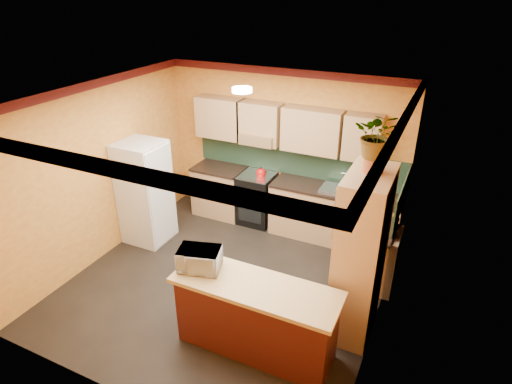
# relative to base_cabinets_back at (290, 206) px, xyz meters

# --- Properties ---
(room_shell) EXTENTS (4.24, 4.24, 2.72)m
(room_shell) POSITION_rel_base_cabinets_back_xyz_m (-0.25, -1.52, 1.65)
(room_shell) COLOR black
(room_shell) RESTS_ON ground
(base_cabinets_back) EXTENTS (3.65, 0.60, 0.88)m
(base_cabinets_back) POSITION_rel_base_cabinets_back_xyz_m (0.00, 0.00, 0.00)
(base_cabinets_back) COLOR tan
(base_cabinets_back) RESTS_ON ground
(countertop_back) EXTENTS (3.65, 0.62, 0.04)m
(countertop_back) POSITION_rel_base_cabinets_back_xyz_m (0.00, -0.00, 0.46)
(countertop_back) COLOR black
(countertop_back) RESTS_ON base_cabinets_back
(stove) EXTENTS (0.58, 0.58, 0.91)m
(stove) POSITION_rel_base_cabinets_back_xyz_m (-0.62, -0.00, 0.02)
(stove) COLOR black
(stove) RESTS_ON ground
(kettle) EXTENTS (0.22, 0.22, 0.18)m
(kettle) POSITION_rel_base_cabinets_back_xyz_m (-0.52, -0.05, 0.56)
(kettle) COLOR #BB0E0C
(kettle) RESTS_ON stove
(sink) EXTENTS (0.48, 0.40, 0.03)m
(sink) POSITION_rel_base_cabinets_back_xyz_m (0.78, 0.00, 0.50)
(sink) COLOR silver
(sink) RESTS_ON countertop_back
(base_cabinets_right) EXTENTS (0.60, 0.80, 0.88)m
(base_cabinets_right) POSITION_rel_base_cabinets_back_xyz_m (1.52, -0.90, 0.00)
(base_cabinets_right) COLOR tan
(base_cabinets_right) RESTS_ON ground
(countertop_right) EXTENTS (0.62, 0.80, 0.04)m
(countertop_right) POSITION_rel_base_cabinets_back_xyz_m (1.52, -0.90, 0.46)
(countertop_right) COLOR black
(countertop_right) RESTS_ON base_cabinets_right
(fridge) EXTENTS (0.68, 0.66, 1.70)m
(fridge) POSITION_rel_base_cabinets_back_xyz_m (-2.03, -1.27, 0.41)
(fridge) COLOR silver
(fridge) RESTS_ON ground
(pantry) EXTENTS (0.48, 0.90, 2.10)m
(pantry) POSITION_rel_base_cabinets_back_xyz_m (1.57, -1.86, 0.61)
(pantry) COLOR tan
(pantry) RESTS_ON ground
(fern_pot) EXTENTS (0.22, 0.22, 0.16)m
(fern_pot) POSITION_rel_base_cabinets_back_xyz_m (1.57, -1.81, 1.74)
(fern_pot) COLOR #994725
(fern_pot) RESTS_ON pantry
(fern) EXTENTS (0.49, 0.44, 0.50)m
(fern) POSITION_rel_base_cabinets_back_xyz_m (1.57, -1.81, 2.07)
(fern) COLOR tan
(fern) RESTS_ON fern_pot
(breakfast_bar) EXTENTS (1.80, 0.55, 0.88)m
(breakfast_bar) POSITION_rel_base_cabinets_back_xyz_m (0.63, -2.72, 0.00)
(breakfast_bar) COLOR #481010
(breakfast_bar) RESTS_ON ground
(bar_top) EXTENTS (1.90, 0.65, 0.05)m
(bar_top) POSITION_rel_base_cabinets_back_xyz_m (0.63, -2.72, 0.47)
(bar_top) COLOR tan
(bar_top) RESTS_ON breakfast_bar
(microwave) EXTENTS (0.55, 0.44, 0.26)m
(microwave) POSITION_rel_base_cabinets_back_xyz_m (-0.08, -2.72, 0.62)
(microwave) COLOR silver
(microwave) RESTS_ON bar_top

